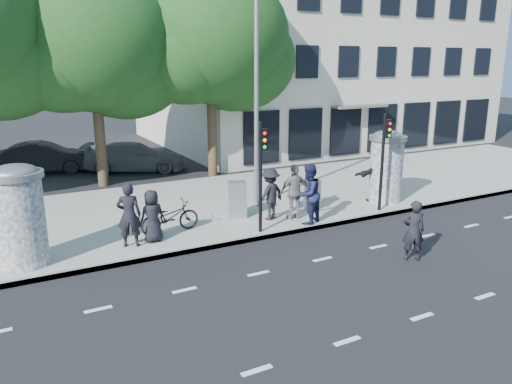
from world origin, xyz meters
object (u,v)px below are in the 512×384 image
street_lamp (257,75)px  man_road (413,231)px  traffic_pole_far (384,152)px  ped_d (270,194)px  ad_column_left (20,213)px  cabinet_left (237,199)px  car_mid (44,157)px  traffic_pole_near (261,166)px  ad_column_right (386,165)px  ped_c (309,194)px  ped_f (377,176)px  ped_e (295,192)px  ped_b (129,215)px  ped_a (152,216)px  car_right (135,157)px  bicycle (170,217)px  cabinet_right (312,194)px

street_lamp → man_road: bearing=-78.4°
traffic_pole_far → ped_d: 4.22m
ad_column_left → cabinet_left: size_ratio=2.16×
car_mid → traffic_pole_near: bearing=-146.0°
ad_column_right → traffic_pole_near: (-5.80, -0.91, 0.69)m
ped_c → ped_f: bearing=170.5°
ad_column_left → man_road: (9.32, -4.27, -0.70)m
street_lamp → cabinet_left: 4.40m
ped_c → ped_f: ped_c is taller
street_lamp → ped_f: (4.14, -1.77, -3.68)m
ad_column_left → ped_e: 8.25m
ped_b → ped_c: (5.62, -0.66, 0.05)m
ped_a → ped_d: bearing=172.4°
traffic_pole_far → ped_d: bearing=165.7°
street_lamp → ped_b: bearing=-158.0°
man_road → car_right: man_road is taller
ped_a → ped_d: (4.05, 0.21, 0.09)m
car_right → cabinet_left: bearing=-151.4°
ad_column_right → car_mid: 16.11m
ped_b → car_right: 10.95m
cabinet_left → car_mid: 12.27m
ad_column_right → street_lamp: bearing=156.3°
ad_column_right → street_lamp: street_lamp is taller
street_lamp → bicycle: bearing=-158.5°
cabinet_left → cabinet_right: size_ratio=1.17×
traffic_pole_near → ped_e: bearing=22.1°
cabinet_right → bicycle: bearing=-170.3°
ad_column_left → ped_e: size_ratio=1.43×
cabinet_right → car_mid: 13.92m
ped_b → ped_e: size_ratio=1.00×
ped_e → ped_b: bearing=4.7°
ad_column_left → man_road: ad_column_left is taller
traffic_pole_near → car_right: bearing=94.4°
ped_b → car_right: ped_b is taller
ad_column_right → car_mid: size_ratio=0.59×
ad_column_left → ped_c: 8.41m
street_lamp → cabinet_left: bearing=-140.5°
ped_b → traffic_pole_far: bearing=-163.9°
ped_a → ped_e: (4.80, -0.13, 0.15)m
ped_e → ped_f: 3.93m
ped_f → bicycle: 8.03m
cabinet_left → ped_c: bearing=-23.9°
ped_a → cabinet_right: 6.02m
ped_a → cabinet_left: (3.20, 0.93, -0.16)m
car_right → ped_b: bearing=-172.6°
ped_b → ped_c: size_ratio=0.95×
man_road → bicycle: man_road is taller
ped_a → ped_f: 8.71m
ad_column_left → ped_f: size_ratio=1.38×
cabinet_left → car_mid: bearing=133.4°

